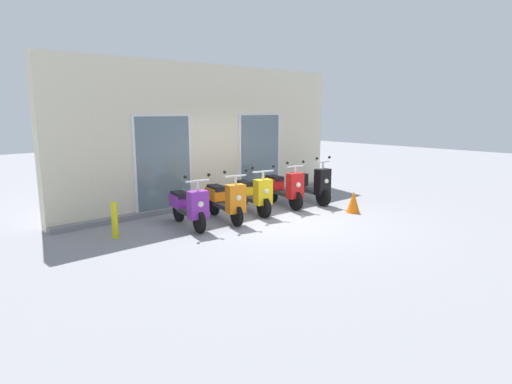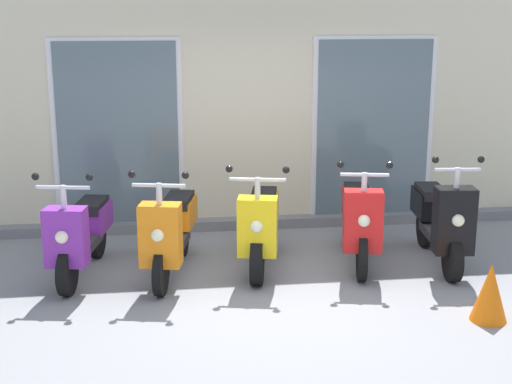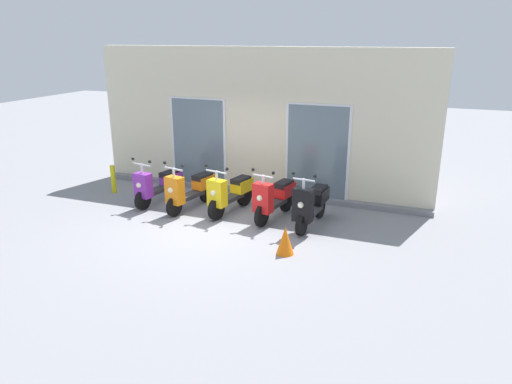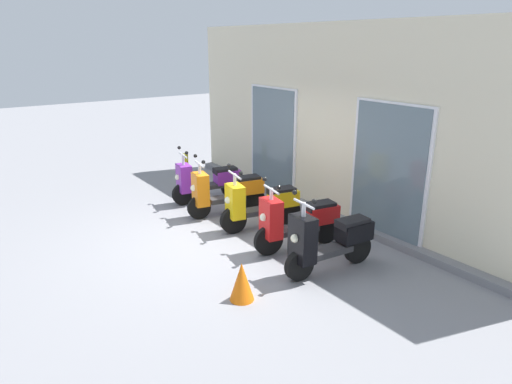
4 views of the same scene
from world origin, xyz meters
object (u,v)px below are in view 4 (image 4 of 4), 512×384
Objects in this scene: scooter_red at (297,220)px; scooter_orange at (226,191)px; scooter_black at (328,240)px; scooter_yellow at (260,204)px; curb_bollard at (186,168)px; traffic_cone at (242,282)px; scooter_purple at (207,180)px.

scooter_orange is at bearing -176.99° from scooter_red.
scooter_yellow is at bearing 174.84° from scooter_black.
curb_bollard is at bearing 176.30° from scooter_red.
scooter_yellow is at bearing 138.10° from traffic_cone.
scooter_purple is 0.99× the size of scooter_yellow.
scooter_orange reaches higher than traffic_cone.
scooter_yellow is 1.01× the size of scooter_black.
scooter_red is 1.00× the size of scooter_black.
curb_bollard is at bearing 160.06° from traffic_cone.
curb_bollard is at bearing 175.44° from scooter_black.
scooter_orange is 0.94m from scooter_yellow.
traffic_cone is (0.75, -1.56, -0.23)m from scooter_red.
scooter_red is (1.03, -0.04, 0.04)m from scooter_yellow.
scooter_yellow is (0.93, 0.14, -0.03)m from scooter_orange.
scooter_red is (2.85, 0.00, 0.04)m from scooter_purple.
scooter_orange reaches higher than scooter_yellow.
scooter_orange is 3.09m from traffic_cone.
scooter_purple reaches higher than traffic_cone.
scooter_red reaches higher than traffic_cone.
scooter_red is at bearing -3.70° from curb_bollard.
curb_bollard is (-2.37, 0.38, -0.13)m from scooter_orange.
scooter_orange is at bearing 151.70° from traffic_cone.
scooter_purple is at bearing 177.95° from scooter_black.
scooter_purple is 3.70m from scooter_black.
traffic_cone is at bearing -93.53° from scooter_black.
scooter_red is 1.75m from traffic_cone.
traffic_cone is at bearing -41.90° from scooter_yellow.
scooter_purple is 2.16× the size of curb_bollard.
scooter_yellow is 1.88m from scooter_black.
scooter_purple is 1.82m from scooter_yellow.
curb_bollard is (-5.17, 0.41, -0.14)m from scooter_black.
scooter_black is at bearing -5.16° from scooter_yellow.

